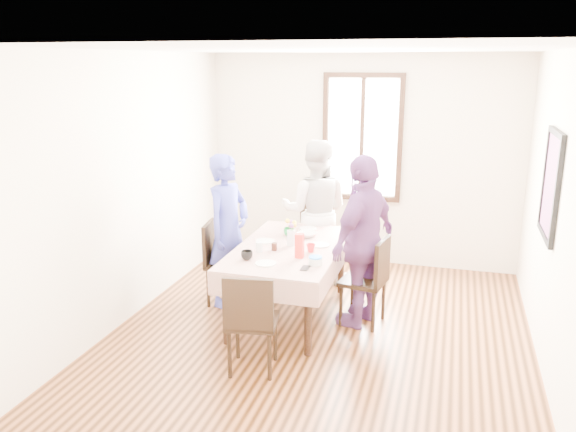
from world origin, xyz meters
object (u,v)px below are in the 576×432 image
(chair_near, at_px, (253,321))
(person_far, at_px, (315,211))
(chair_left, at_px, (227,263))
(person_right, at_px, (363,241))
(person_left, at_px, (227,230))
(chair_far, at_px, (315,243))
(chair_right, at_px, (363,281))
(dining_table, at_px, (289,282))

(chair_near, bearing_deg, person_far, 80.43)
(chair_left, distance_m, person_far, 1.29)
(chair_left, relative_size, person_right, 0.52)
(person_left, distance_m, person_right, 1.49)
(chair_far, distance_m, person_left, 1.29)
(chair_left, xyz_separation_m, person_far, (0.76, 0.96, 0.40))
(person_far, height_order, person_right, person_right)
(chair_near, bearing_deg, chair_right, 47.76)
(person_far, bearing_deg, chair_left, 45.06)
(chair_left, xyz_separation_m, person_right, (1.50, -0.10, 0.42))
(chair_near, distance_m, person_far, 2.29)
(dining_table, bearing_deg, person_far, 90.00)
(person_left, bearing_deg, dining_table, -86.60)
(person_left, bearing_deg, person_right, -78.78)
(chair_far, relative_size, person_far, 0.53)
(chair_near, height_order, person_right, person_right)
(chair_left, bearing_deg, chair_right, 78.00)
(chair_far, bearing_deg, chair_near, 82.09)
(person_left, relative_size, person_right, 0.95)
(person_right, bearing_deg, person_left, -71.95)
(dining_table, height_order, chair_right, chair_right)
(dining_table, xyz_separation_m, chair_far, (0.00, 1.14, 0.08))
(person_far, bearing_deg, chair_far, -96.52)
(person_left, xyz_separation_m, person_far, (0.74, 0.96, 0.03))
(chair_left, bearing_deg, person_far, 133.47)
(chair_far, xyz_separation_m, person_left, (-0.74, -0.98, 0.37))
(chair_right, bearing_deg, chair_far, 44.49)
(chair_left, height_order, chair_near, same)
(dining_table, bearing_deg, person_right, 3.98)
(dining_table, height_order, person_far, person_far)
(chair_right, bearing_deg, person_left, 95.47)
(chair_right, bearing_deg, chair_near, 156.73)
(chair_left, bearing_deg, dining_table, 70.38)
(chair_left, distance_m, chair_far, 1.24)
(chair_left, distance_m, chair_right, 1.53)
(dining_table, relative_size, chair_left, 1.82)
(chair_far, distance_m, person_right, 1.38)
(chair_left, bearing_deg, person_right, 77.95)
(chair_right, relative_size, person_right, 0.52)
(dining_table, height_order, chair_far, chair_far)
(chair_left, height_order, chair_right, same)
(person_left, bearing_deg, chair_far, -21.87)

